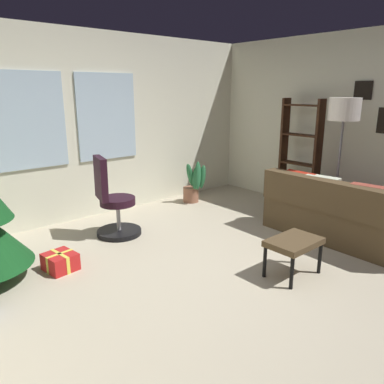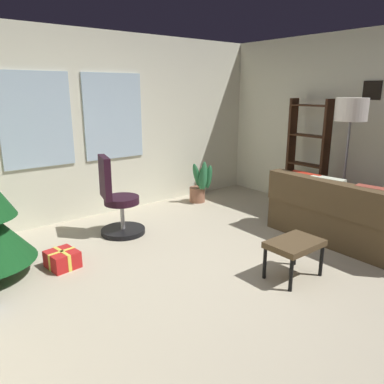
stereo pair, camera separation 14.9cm
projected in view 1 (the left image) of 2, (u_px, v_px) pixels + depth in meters
name	position (u px, v px, depth m)	size (l,w,h in m)	color
ground_plane	(230.00, 280.00, 3.73)	(5.37, 5.19, 0.10)	#B7AC93
wall_back_with_windows	(96.00, 126.00, 5.29)	(5.37, 0.12, 2.57)	silver
wall_right_with_frames	(371.00, 127.00, 5.10)	(0.12, 5.19, 2.57)	silver
couch	(357.00, 216.00, 4.59)	(1.55, 1.88, 0.79)	#4F3D26
footstool	(294.00, 244.00, 3.65)	(0.54, 0.37, 0.38)	#4F3D26
gift_box_red	(60.00, 262.00, 3.83)	(0.32, 0.34, 0.18)	red
office_chair	(113.00, 206.00, 4.66)	(0.56, 0.56, 1.01)	black
bookshelf	(300.00, 160.00, 5.74)	(0.18, 0.64, 1.67)	#382012
floor_lamp	(344.00, 117.00, 4.70)	(0.39, 0.39, 1.69)	slate
potted_plant	(194.00, 184.00, 6.06)	(0.38, 0.38, 0.70)	#8E5C45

